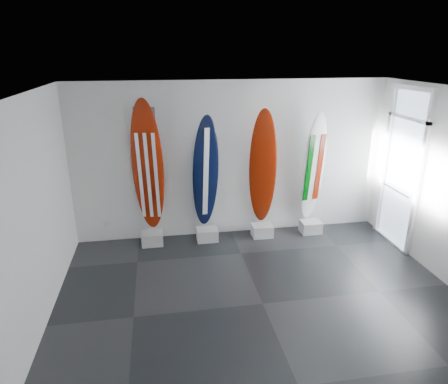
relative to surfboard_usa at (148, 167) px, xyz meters
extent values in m
plane|color=black|center=(1.59, -2.28, -1.50)|extent=(6.00, 6.00, 0.00)
plane|color=white|center=(1.59, -2.28, 1.50)|extent=(6.00, 6.00, 0.00)
plane|color=white|center=(1.59, 0.22, 0.00)|extent=(6.00, 0.00, 6.00)
plane|color=white|center=(1.59, -4.78, 0.00)|extent=(6.00, 0.00, 6.00)
plane|color=white|center=(-1.41, -2.28, 0.00)|extent=(0.00, 5.00, 5.00)
cube|color=silver|center=(0.00, -0.10, -1.38)|extent=(0.40, 0.30, 0.24)
ellipsoid|color=#901C06|center=(0.00, 0.00, 0.00)|extent=(0.63, 0.48, 2.52)
cube|color=silver|center=(1.05, -0.10, -1.38)|extent=(0.40, 0.30, 0.24)
ellipsoid|color=black|center=(1.05, 0.00, -0.16)|extent=(0.56, 0.44, 2.21)
cube|color=silver|center=(2.15, -0.10, -1.38)|extent=(0.40, 0.30, 0.24)
ellipsoid|color=#901C06|center=(2.15, 0.00, -0.11)|extent=(0.58, 0.45, 2.30)
cube|color=silver|center=(3.16, -0.10, -1.38)|extent=(0.40, 0.30, 0.24)
ellipsoid|color=white|center=(3.16, 0.00, -0.16)|extent=(0.55, 0.39, 2.20)
cube|color=silver|center=(-0.86, 0.20, -1.15)|extent=(0.09, 0.02, 0.13)
camera|label=1|loc=(0.20, -7.04, 2.00)|focal=31.90mm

